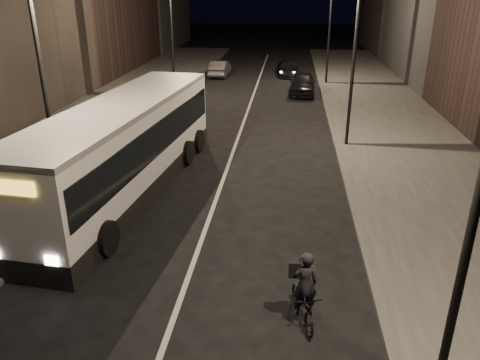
% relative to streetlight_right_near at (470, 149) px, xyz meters
% --- Properties ---
extents(ground, '(180.00, 180.00, 0.00)m').
position_rel_streetlight_right_near_xyz_m(ground, '(-5.33, 4.00, -5.36)').
color(ground, black).
rests_on(ground, ground).
extents(sidewalk_right, '(7.00, 70.00, 0.16)m').
position_rel_streetlight_right_near_xyz_m(sidewalk_right, '(3.17, 18.00, -5.28)').
color(sidewalk_right, '#333431').
rests_on(sidewalk_right, ground).
extents(sidewalk_left, '(7.00, 70.00, 0.16)m').
position_rel_streetlight_right_near_xyz_m(sidewalk_left, '(-13.83, 18.00, -5.28)').
color(sidewalk_left, '#333431').
rests_on(sidewalk_left, ground).
extents(streetlight_right_near, '(1.20, 0.44, 8.12)m').
position_rel_streetlight_right_near_xyz_m(streetlight_right_near, '(0.00, 0.00, 0.00)').
color(streetlight_right_near, black).
rests_on(streetlight_right_near, sidewalk_right).
extents(streetlight_right_mid, '(1.20, 0.44, 8.12)m').
position_rel_streetlight_right_near_xyz_m(streetlight_right_mid, '(0.00, 16.00, 0.00)').
color(streetlight_right_mid, black).
rests_on(streetlight_right_mid, sidewalk_right).
extents(streetlight_right_far, '(1.20, 0.44, 8.12)m').
position_rel_streetlight_right_near_xyz_m(streetlight_right_far, '(0.00, 32.00, 0.00)').
color(streetlight_right_far, black).
rests_on(streetlight_right_far, sidewalk_right).
extents(streetlight_left_near, '(1.20, 0.44, 8.12)m').
position_rel_streetlight_right_near_xyz_m(streetlight_left_near, '(-10.66, 8.00, 0.00)').
color(streetlight_left_near, black).
rests_on(streetlight_left_near, sidewalk_left).
extents(streetlight_left_far, '(1.20, 0.44, 8.12)m').
position_rel_streetlight_right_near_xyz_m(streetlight_left_far, '(-10.66, 26.00, 0.00)').
color(streetlight_left_far, black).
rests_on(streetlight_left_far, sidewalk_left).
extents(city_bus, '(4.13, 13.37, 3.55)m').
position_rel_streetlight_right_near_xyz_m(city_bus, '(-8.93, 9.61, -3.43)').
color(city_bus, silver).
rests_on(city_bus, ground).
extents(cyclist_on_bicycle, '(1.05, 1.85, 2.02)m').
position_rel_streetlight_right_near_xyz_m(cyclist_on_bicycle, '(-2.17, 2.41, -4.69)').
color(cyclist_on_bicycle, black).
rests_on(cyclist_on_bicycle, ground).
extents(car_near, '(2.07, 4.67, 1.56)m').
position_rel_streetlight_right_near_xyz_m(car_near, '(-1.73, 28.14, -4.58)').
color(car_near, black).
rests_on(car_near, ground).
extents(car_mid, '(1.57, 4.19, 1.37)m').
position_rel_streetlight_right_near_xyz_m(car_mid, '(-8.91, 34.77, -4.68)').
color(car_mid, '#3D3D40').
rests_on(car_mid, ground).
extents(car_far, '(2.23, 4.46, 1.24)m').
position_rel_streetlight_right_near_xyz_m(car_far, '(-2.90, 35.65, -4.74)').
color(car_far, black).
rests_on(car_far, ground).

